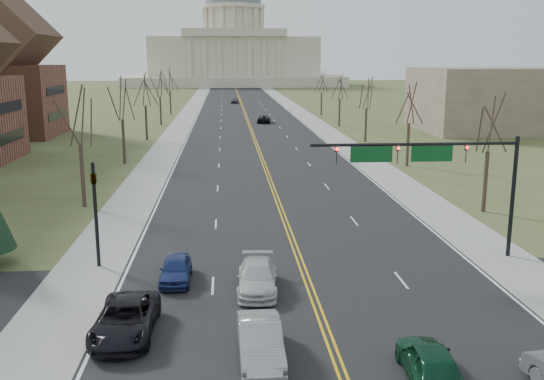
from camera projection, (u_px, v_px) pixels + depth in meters
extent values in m
cube|color=black|center=(245.00, 113.00, 129.23)|extent=(20.00, 380.00, 0.01)
cube|color=black|center=(320.00, 314.00, 27.94)|extent=(120.00, 14.00, 0.01)
cube|color=gray|center=(188.00, 113.00, 128.33)|extent=(4.00, 380.00, 0.03)
cube|color=gray|center=(301.00, 113.00, 130.13)|extent=(4.00, 380.00, 0.03)
cube|color=gold|center=(245.00, 113.00, 129.23)|extent=(0.42, 380.00, 0.01)
cube|color=silver|center=(199.00, 113.00, 128.49)|extent=(0.15, 380.00, 0.01)
cube|color=silver|center=(291.00, 113.00, 129.96)|extent=(0.15, 380.00, 0.01)
cube|color=beige|center=(234.00, 80.00, 265.16)|extent=(90.00, 60.00, 4.00)
cube|color=beige|center=(234.00, 57.00, 263.02)|extent=(70.00, 40.00, 16.00)
cube|color=beige|center=(234.00, 32.00, 241.02)|extent=(42.00, 3.00, 3.00)
cylinder|color=beige|center=(234.00, 23.00, 260.02)|extent=(24.00, 24.00, 12.00)
cylinder|color=beige|center=(233.00, 7.00, 258.57)|extent=(27.00, 27.00, 1.60)
ellipsoid|color=slate|center=(233.00, 5.00, 258.39)|extent=(24.00, 24.00, 22.80)
cylinder|color=black|center=(513.00, 197.00, 35.41)|extent=(0.24, 0.24, 7.20)
cylinder|color=black|center=(415.00, 144.00, 34.28)|extent=(12.00, 0.18, 0.18)
imported|color=black|center=(466.00, 153.00, 34.62)|extent=(0.35, 0.40, 1.10)
sphere|color=#FF0C0C|center=(467.00, 148.00, 34.40)|extent=(0.18, 0.18, 0.18)
imported|color=black|center=(397.00, 154.00, 34.32)|extent=(0.35, 0.40, 1.10)
sphere|color=#FF0C0C|center=(398.00, 148.00, 34.10)|extent=(0.18, 0.18, 0.18)
imported|color=black|center=(336.00, 155.00, 34.06)|extent=(0.35, 0.40, 1.10)
sphere|color=#FF0C0C|center=(337.00, 149.00, 33.84)|extent=(0.18, 0.18, 0.18)
cube|color=#0C4C1E|center=(432.00, 154.00, 34.47)|extent=(2.40, 0.12, 0.90)
cube|color=#0C4C1E|center=(371.00, 154.00, 34.21)|extent=(2.40, 0.12, 0.90)
cylinder|color=black|center=(96.00, 215.00, 33.74)|extent=(0.20, 0.20, 6.00)
imported|color=black|center=(93.00, 177.00, 33.27)|extent=(0.32, 0.36, 0.99)
cylinder|color=#322A1D|center=(485.00, 182.00, 46.14)|extent=(0.32, 0.32, 4.68)
cylinder|color=#322A1D|center=(83.00, 176.00, 47.67)|extent=(0.32, 0.32, 4.95)
cylinder|color=#322A1D|center=(408.00, 145.00, 65.61)|extent=(0.32, 0.32, 4.68)
cylinder|color=#322A1D|center=(124.00, 142.00, 67.15)|extent=(0.32, 0.32, 4.95)
cylinder|color=#322A1D|center=(366.00, 125.00, 85.09)|extent=(0.32, 0.32, 4.68)
cylinder|color=#322A1D|center=(146.00, 123.00, 86.63)|extent=(0.32, 0.32, 4.95)
cylinder|color=#322A1D|center=(339.00, 112.00, 104.57)|extent=(0.32, 0.32, 4.68)
cylinder|color=#322A1D|center=(161.00, 111.00, 106.11)|extent=(0.32, 0.32, 4.95)
cylinder|color=#322A1D|center=(321.00, 104.00, 124.05)|extent=(0.32, 0.32, 4.68)
cylinder|color=#322A1D|center=(170.00, 103.00, 125.59)|extent=(0.32, 0.32, 4.95)
cube|color=black|center=(10.00, 137.00, 68.05)|extent=(0.10, 9.80, 1.20)
cube|color=black|center=(7.00, 107.00, 67.33)|extent=(0.10, 9.80, 1.20)
cube|color=black|center=(58.00, 115.00, 91.28)|extent=(0.10, 9.80, 1.20)
cube|color=black|center=(56.00, 90.00, 90.49)|extent=(0.10, 9.80, 1.20)
cube|color=#6B594C|center=(498.00, 99.00, 98.05)|extent=(25.00, 20.00, 10.00)
imported|color=#0C3821|center=(430.00, 362.00, 22.01)|extent=(2.00, 4.50, 1.51)
imported|color=#93969A|center=(260.00, 342.00, 23.55)|extent=(1.74, 4.76, 1.56)
imported|color=black|center=(125.00, 319.00, 25.68)|extent=(2.58, 5.36, 1.47)
imported|color=silver|center=(257.00, 277.00, 30.66)|extent=(2.26, 4.95, 1.40)
imported|color=navy|center=(176.00, 269.00, 31.94)|extent=(1.61, 3.93, 1.33)
imported|color=black|center=(264.00, 119.00, 110.15)|extent=(2.74, 5.11, 1.36)
imported|color=#4E5156|center=(235.00, 100.00, 157.25)|extent=(2.13, 4.40, 1.45)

